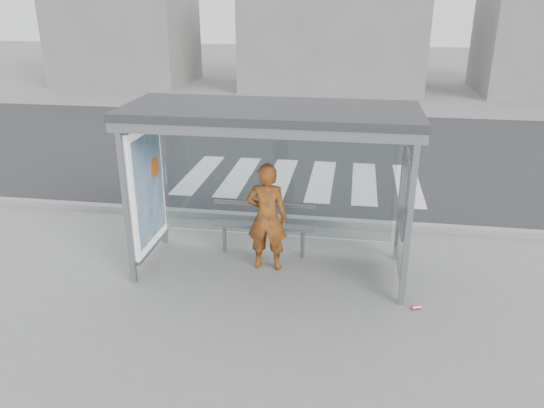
{
  "coord_description": "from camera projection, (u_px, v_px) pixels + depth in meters",
  "views": [
    {
      "loc": [
        1.21,
        -7.4,
        4.11
      ],
      "look_at": [
        -0.0,
        0.2,
        1.06
      ],
      "focal_mm": 35.0,
      "sensor_mm": 36.0,
      "label": 1
    }
  ],
  "objects": [
    {
      "name": "bus_shelter",
      "position": [
        246.0,
        148.0,
        7.87
      ],
      "size": [
        4.25,
        1.65,
        2.62
      ],
      "color": "gray",
      "rests_on": "ground"
    },
    {
      "name": "crosswalk",
      "position": [
        300.0,
        179.0,
        12.62
      ],
      "size": [
        5.55,
        3.0,
        0.0
      ],
      "color": "silver",
      "rests_on": "ground"
    },
    {
      "name": "bench",
      "position": [
        263.0,
        225.0,
        8.82
      ],
      "size": [
        1.71,
        0.27,
        0.89
      ],
      "color": "slate",
      "rests_on": "ground"
    },
    {
      "name": "building_left",
      "position": [
        124.0,
        19.0,
        25.36
      ],
      "size": [
        6.0,
        5.0,
        6.0
      ],
      "primitive_type": "cube",
      "color": "slate",
      "rests_on": "ground"
    },
    {
      "name": "curb",
      "position": [
        286.0,
        219.0,
        10.26
      ],
      "size": [
        30.0,
        0.18,
        0.12
      ],
      "primitive_type": "cube",
      "color": "gray",
      "rests_on": "ground"
    },
    {
      "name": "ground",
      "position": [
        270.0,
        270.0,
        8.49
      ],
      "size": [
        80.0,
        80.0,
        0.0
      ],
      "primitive_type": "plane",
      "color": "slate",
      "rests_on": "ground"
    },
    {
      "name": "soda_can",
      "position": [
        416.0,
        307.0,
        7.41
      ],
      "size": [
        0.14,
        0.11,
        0.07
      ],
      "primitive_type": "cylinder",
      "rotation": [
        0.0,
        1.57,
        0.33
      ],
      "color": "#EF4687",
      "rests_on": "ground"
    },
    {
      "name": "person",
      "position": [
        267.0,
        217.0,
        8.24
      ],
      "size": [
        0.64,
        0.42,
        1.76
      ],
      "primitive_type": "imported",
      "rotation": [
        0.0,
        0.0,
        3.15
      ],
      "color": "#C33F12",
      "rests_on": "ground"
    },
    {
      "name": "road",
      "position": [
        310.0,
        151.0,
        14.91
      ],
      "size": [
        30.0,
        10.0,
        0.01
      ],
      "primitive_type": "cube",
      "color": "#27282A",
      "rests_on": "ground"
    },
    {
      "name": "building_center",
      "position": [
        334.0,
        32.0,
        24.09
      ],
      "size": [
        8.0,
        5.0,
        5.0
      ],
      "primitive_type": "cube",
      "color": "slate",
      "rests_on": "ground"
    }
  ]
}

